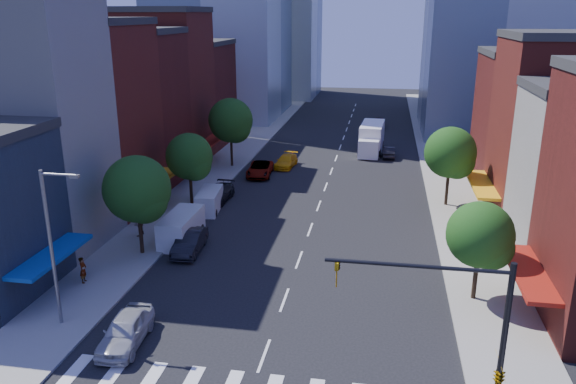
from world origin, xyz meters
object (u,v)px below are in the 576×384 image
at_px(box_truck, 371,139).
at_px(pedestrian_near, 83,270).
at_px(parked_car_second, 190,242).
at_px(traffic_car_far, 379,122).
at_px(parked_car_third, 260,169).
at_px(cargo_van_near, 181,228).
at_px(traffic_car_oncoming, 389,152).
at_px(parked_car_rear, 218,194).
at_px(pedestrian_far, 138,224).
at_px(cargo_van_far, 209,201).
at_px(parked_car_front, 126,330).
at_px(taxi, 286,161).

bearing_deg(box_truck, pedestrian_near, -110.10).
relative_size(parked_car_second, traffic_car_far, 1.07).
bearing_deg(parked_car_second, parked_car_third, 84.56).
bearing_deg(traffic_car_far, cargo_van_near, 72.52).
distance_m(parked_car_third, traffic_car_oncoming, 17.50).
relative_size(parked_car_rear, pedestrian_far, 2.61).
distance_m(parked_car_rear, pedestrian_near, 18.32).
bearing_deg(box_truck, cargo_van_far, -115.14).
height_order(parked_car_front, traffic_car_far, parked_car_front).
height_order(parked_car_front, traffic_car_oncoming, parked_car_front).
relative_size(parked_car_front, parked_car_third, 0.90).
relative_size(parked_car_front, traffic_car_far, 1.08).
bearing_deg(traffic_car_far, parked_car_third, 66.45).
relative_size(taxi, traffic_car_oncoming, 1.18).
bearing_deg(pedestrian_far, pedestrian_near, 6.38).
xyz_separation_m(cargo_van_far, pedestrian_near, (-3.79, -15.07, 0.09)).
xyz_separation_m(cargo_van_near, pedestrian_far, (-3.62, 0.29, 0.01)).
xyz_separation_m(box_truck, pedestrian_near, (-17.36, -40.15, -0.66)).
bearing_deg(traffic_car_far, pedestrian_near, 71.16).
height_order(parked_car_second, parked_car_rear, parked_car_second).
height_order(traffic_car_oncoming, pedestrian_near, pedestrian_near).
height_order(cargo_van_far, taxi, cargo_van_far).
bearing_deg(box_truck, parked_car_third, -128.13).
bearing_deg(parked_car_front, parked_car_third, 85.60).
bearing_deg(traffic_car_oncoming, pedestrian_far, 56.34).
height_order(parked_car_third, traffic_car_oncoming, parked_car_third).
xyz_separation_m(parked_car_third, traffic_car_far, (12.27, 29.94, 0.01)).
bearing_deg(parked_car_second, parked_car_front, -90.22).
xyz_separation_m(box_truck, pedestrian_far, (-17.21, -31.96, -0.56)).
bearing_deg(taxi, parked_car_front, -88.21).
distance_m(parked_car_rear, pedestrian_far, 10.39).
height_order(cargo_van_far, traffic_car_oncoming, cargo_van_far).
distance_m(parked_car_front, parked_car_second, 12.22).
bearing_deg(pedestrian_near, pedestrian_far, -9.10).
bearing_deg(parked_car_third, pedestrian_near, -106.60).
bearing_deg(cargo_van_far, pedestrian_near, -110.46).
bearing_deg(cargo_van_near, parked_car_third, 84.29).
distance_m(parked_car_rear, taxi, 13.79).
xyz_separation_m(cargo_van_near, taxi, (4.18, 23.17, -0.42)).
bearing_deg(pedestrian_far, parked_car_front, 28.98).
bearing_deg(cargo_van_near, parked_car_front, -81.57).
xyz_separation_m(parked_car_third, pedestrian_near, (-5.77, -27.02, 0.27)).
bearing_deg(traffic_car_far, parked_car_rear, 68.66).
relative_size(traffic_car_oncoming, traffic_car_far, 0.90).
xyz_separation_m(parked_car_rear, cargo_van_far, (0.01, -2.85, 0.20)).
height_order(parked_car_front, parked_car_third, parked_car_front).
relative_size(cargo_van_near, taxi, 1.11).
xyz_separation_m(parked_car_rear, pedestrian_far, (-3.62, -9.73, 0.38)).
bearing_deg(box_truck, pedestrian_far, -115.02).
relative_size(parked_car_second, pedestrian_far, 2.49).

